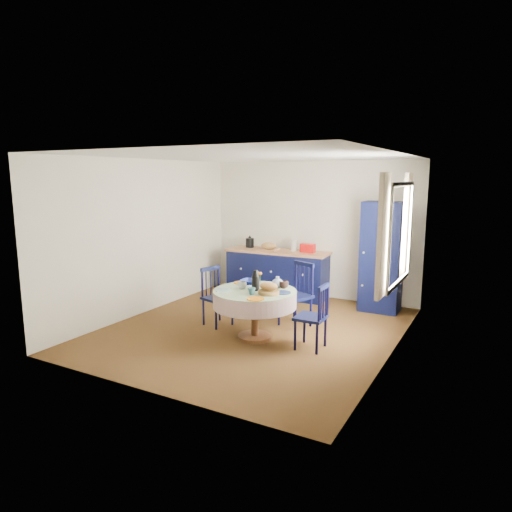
{
  "coord_description": "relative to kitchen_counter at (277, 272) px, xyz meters",
  "views": [
    {
      "loc": [
        3.13,
        -5.62,
        2.23
      ],
      "look_at": [
        -0.06,
        0.2,
        1.06
      ],
      "focal_mm": 32.0,
      "sensor_mm": 36.0,
      "label": 1
    }
  ],
  "objects": [
    {
      "name": "floor",
      "position": [
        0.53,
        -1.9,
        -0.45
      ],
      "size": [
        4.5,
        4.5,
        0.0
      ],
      "primitive_type": "plane",
      "color": "black",
      "rests_on": "ground"
    },
    {
      "name": "ceiling",
      "position": [
        0.53,
        -1.9,
        2.05
      ],
      "size": [
        4.5,
        4.5,
        0.0
      ],
      "primitive_type": "plane",
      "rotation": [
        3.14,
        0.0,
        0.0
      ],
      "color": "white",
      "rests_on": "wall_back"
    },
    {
      "name": "wall_back",
      "position": [
        0.53,
        0.35,
        0.8
      ],
      "size": [
        4.0,
        0.02,
        2.5
      ],
      "primitive_type": "cube",
      "color": "white",
      "rests_on": "floor"
    },
    {
      "name": "wall_left",
      "position": [
        -1.47,
        -1.9,
        0.8
      ],
      "size": [
        0.02,
        4.5,
        2.5
      ],
      "primitive_type": "cube",
      "color": "white",
      "rests_on": "floor"
    },
    {
      "name": "wall_right",
      "position": [
        2.53,
        -1.9,
        0.8
      ],
      "size": [
        0.02,
        4.5,
        2.5
      ],
      "primitive_type": "cube",
      "color": "white",
      "rests_on": "floor"
    },
    {
      "name": "window",
      "position": [
        2.49,
        -1.6,
        1.08
      ],
      "size": [
        0.1,
        1.74,
        1.45
      ],
      "color": "white",
      "rests_on": "wall_right"
    },
    {
      "name": "kitchen_counter",
      "position": [
        0.0,
        0.0,
        0.0
      ],
      "size": [
        1.96,
        0.69,
        1.1
      ],
      "rotation": [
        0.0,
        0.0,
        0.04
      ],
      "color": "black",
      "rests_on": "floor"
    },
    {
      "name": "pantry_cabinet",
      "position": [
        1.93,
        -0.05,
        0.46
      ],
      "size": [
        0.64,
        0.47,
        1.82
      ],
      "rotation": [
        0.0,
        0.0,
        0.01
      ],
      "color": "black",
      "rests_on": "floor"
    },
    {
      "name": "dining_table",
      "position": [
        0.75,
        -2.22,
        0.13
      ],
      "size": [
        1.14,
        1.14,
        0.97
      ],
      "color": "brown",
      "rests_on": "floor"
    },
    {
      "name": "chair_left",
      "position": [
        -0.07,
        -1.96,
        -0.01
      ],
      "size": [
        0.47,
        0.48,
        0.87
      ],
      "rotation": [
        0.0,
        0.0,
        1.27
      ],
      "color": "black",
      "rests_on": "floor"
    },
    {
      "name": "chair_far",
      "position": [
        1.02,
        -1.42,
        0.04
      ],
      "size": [
        0.54,
        0.53,
        0.96
      ],
      "rotation": [
        0.0,
        0.0,
        -0.36
      ],
      "color": "black",
      "rests_on": "floor"
    },
    {
      "name": "chair_right",
      "position": [
        1.59,
        -2.19,
        -0.01
      ],
      "size": [
        0.38,
        0.4,
        0.87
      ],
      "rotation": [
        0.0,
        0.0,
        -1.56
      ],
      "color": "black",
      "rests_on": "floor"
    },
    {
      "name": "mug_a",
      "position": [
        0.54,
        -2.23,
        0.29
      ],
      "size": [
        0.12,
        0.12,
        0.1
      ],
      "primitive_type": "imported",
      "color": "silver",
      "rests_on": "dining_table"
    },
    {
      "name": "mug_b",
      "position": [
        0.82,
        -2.45,
        0.29
      ],
      "size": [
        0.1,
        0.1,
        0.09
      ],
      "primitive_type": "imported",
      "color": "#32646F",
      "rests_on": "dining_table"
    },
    {
      "name": "mug_c",
      "position": [
        1.04,
        -1.93,
        0.29
      ],
      "size": [
        0.13,
        0.13,
        0.1
      ],
      "primitive_type": "imported",
      "color": "black",
      "rests_on": "dining_table"
    },
    {
      "name": "mug_d",
      "position": [
        0.54,
        -1.81,
        0.28
      ],
      "size": [
        0.09,
        0.09,
        0.08
      ],
      "primitive_type": "imported",
      "color": "silver",
      "rests_on": "dining_table"
    },
    {
      "name": "cobalt_bowl",
      "position": [
        0.51,
        -1.94,
        0.28
      ],
      "size": [
        0.27,
        0.27,
        0.07
      ],
      "primitive_type": "imported",
      "color": "navy",
      "rests_on": "dining_table"
    }
  ]
}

